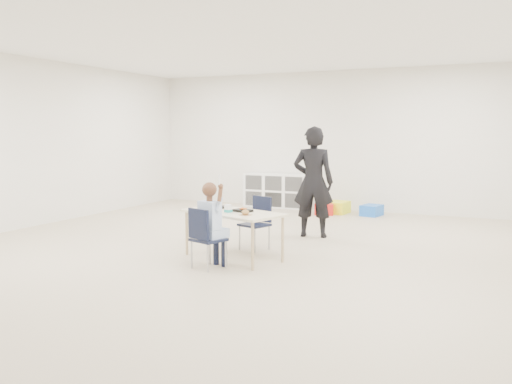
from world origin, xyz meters
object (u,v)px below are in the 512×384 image
at_px(chair_near, 209,238).
at_px(cubby_shelf, 277,191).
at_px(adult, 313,182).
at_px(table, 233,235).
at_px(child, 208,221).

relative_size(chair_near, cubby_shelf, 0.51).
distance_m(cubby_shelf, adult, 3.30).
height_order(chair_near, adult, adult).
bearing_deg(adult, table, 64.49).
bearing_deg(cubby_shelf, adult, -57.59).
bearing_deg(child, adult, 96.91).
relative_size(child, cubby_shelf, 0.80).
bearing_deg(cubby_shelf, table, -73.83).
relative_size(chair_near, child, 0.63).
xyz_separation_m(child, cubby_shelf, (-1.28, 5.08, -0.21)).
bearing_deg(cubby_shelf, chair_near, -75.84).
bearing_deg(table, adult, 94.27).
xyz_separation_m(chair_near, adult, (0.47, 2.33, 0.47)).
distance_m(table, adult, 1.89).
bearing_deg(table, cubby_shelf, 124.44).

